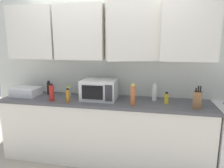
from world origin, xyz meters
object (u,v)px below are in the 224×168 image
Objects in this scene: bottle_yellow_mustard at (166,98)px; microwave at (99,90)px; bottle_amber_vinegar at (68,96)px; bottle_soy_dark at (49,88)px; bottle_white_jar at (154,92)px; knife_block at (197,100)px; bottle_red_sauce at (52,93)px; bottle_spice_jar at (133,95)px; bottle_clear_tall at (69,91)px; dish_rack at (26,92)px.

microwave is at bearing 178.69° from bottle_yellow_mustard.
bottle_soy_dark reaches higher than bottle_amber_vinegar.
bottle_yellow_mustard is 0.64× the size of bottle_white_jar.
bottle_red_sauce is at bearing -177.90° from knife_block.
microwave is at bearing 30.88° from bottle_amber_vinegar.
bottle_spice_jar reaches higher than bottle_yellow_mustard.
bottle_white_jar is (-0.51, 0.23, 0.01)m from knife_block.
bottle_clear_tall is 0.35m from bottle_red_sauce.
bottle_clear_tall is at bearing 165.75° from microwave.
bottle_soy_dark is 0.86× the size of bottle_red_sauce.
bottle_soy_dark is at bearing -179.36° from bottle_clear_tall.
bottle_white_jar is (-0.16, 0.12, 0.04)m from bottle_yellow_mustard.
bottle_white_jar reaches higher than bottle_amber_vinegar.
bottle_soy_dark is (-0.32, -0.00, 0.03)m from bottle_clear_tall.
bottle_soy_dark is at bearing 25.77° from dish_rack.
microwave is 0.77m from bottle_white_jar.
dish_rack is 0.64m from bottle_clear_tall.
microwave is 1.28m from knife_block.
bottle_white_jar is at bearing 3.44° from dish_rack.
dish_rack is 2.46× the size of bottle_yellow_mustard.
microwave is at bearing -172.70° from bottle_white_jar.
knife_block is at bearing -17.39° from bottle_yellow_mustard.
bottle_yellow_mustard is at bearing -37.22° from bottle_white_jar.
bottle_red_sauce reaches higher than bottle_yellow_mustard.
dish_rack is (-1.14, -0.02, -0.08)m from microwave.
knife_block is at bearing -7.04° from bottle_soy_dark.
bottle_clear_tall is 0.95× the size of bottle_yellow_mustard.
bottle_red_sauce reaches higher than bottle_amber_vinegar.
bottle_amber_vinegar is at bearing -5.10° from bottle_red_sauce.
bottle_spice_jar is 1.32× the size of bottle_soy_dark.
bottle_spice_jar is (0.49, -0.18, -0.01)m from microwave.
bottle_yellow_mustard reaches higher than dish_rack.
bottle_spice_jar is (-0.79, -0.04, 0.03)m from knife_block.
bottle_yellow_mustard is at bearing 162.61° from knife_block.
bottle_clear_tall is 0.77× the size of bottle_amber_vinegar.
bottle_amber_vinegar is 0.58m from bottle_soy_dark.
bottle_red_sauce is (-1.89, -0.07, 0.01)m from knife_block.
bottle_amber_vinegar is 0.92× the size of bottle_soy_dark.
bottle_red_sauce is at bearing 174.90° from bottle_amber_vinegar.
bottle_amber_vinegar reaches higher than dish_rack.
microwave reaches higher than bottle_spice_jar.
bottle_amber_vinegar is (-1.29, -0.20, 0.02)m from bottle_yellow_mustard.
bottle_white_jar is at bearing 15.83° from bottle_amber_vinegar.
bottle_spice_jar reaches higher than bottle_white_jar.
dish_rack is 1.58× the size of bottle_white_jar.
knife_block is 2.13m from bottle_soy_dark.
bottle_clear_tall is at bearing 171.60° from knife_block.
bottle_spice_jar is at bearing 1.42° from bottle_red_sauce.
dish_rack is at bearing 179.87° from bottle_yellow_mustard.
knife_block is 1.90m from bottle_red_sauce.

